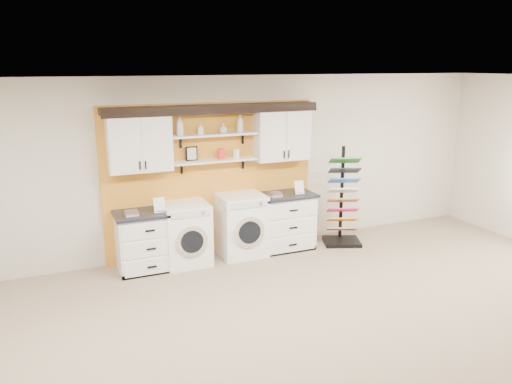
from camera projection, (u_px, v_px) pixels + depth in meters
name	position (u px, v px, depth m)	size (l,w,h in m)	color
ceiling	(364.00, 86.00, 3.93)	(10.00, 10.00, 0.00)	white
wall_back	(211.00, 166.00, 7.85)	(10.00, 10.00, 0.00)	beige
accent_panel	(212.00, 179.00, 7.87)	(3.40, 0.07, 2.40)	orange
upper_cabinet_left	(139.00, 142.00, 7.12)	(0.90, 0.35, 0.84)	white
upper_cabinet_right	(282.00, 134.00, 7.97)	(0.90, 0.35, 0.84)	white
shelf_lower	(215.00, 161.00, 7.64)	(1.32, 0.28, 0.03)	white
shelf_upper	(214.00, 135.00, 7.54)	(1.32, 0.28, 0.03)	white
crown_molding	(214.00, 108.00, 7.45)	(3.30, 0.41, 0.13)	black
picture_frame	(192.00, 154.00, 7.52)	(0.18, 0.02, 0.22)	black
canister_red	(221.00, 154.00, 7.65)	(0.11, 0.11, 0.16)	red
canister_cream	(236.00, 154.00, 7.75)	(0.10, 0.10, 0.14)	silver
base_cabinet_left	(147.00, 241.00, 7.34)	(0.90, 0.66, 0.89)	white
base_cabinet_right	(285.00, 221.00, 8.19)	(0.95, 0.66, 0.93)	white
washer	(186.00, 234.00, 7.55)	(0.68, 0.71, 0.94)	white
dryer	(241.00, 225.00, 7.89)	(0.71, 0.71, 0.99)	white
sample_rack	(343.00, 213.00, 8.40)	(0.74, 0.68, 1.64)	black
soap_bottle_a	(180.00, 126.00, 7.30)	(0.11, 0.11, 0.28)	silver
soap_bottle_b	(200.00, 129.00, 7.43)	(0.07, 0.08, 0.17)	silver
soap_bottle_c	(223.00, 128.00, 7.57)	(0.12, 0.12, 0.15)	silver
soap_bottle_d	(240.00, 123.00, 7.66)	(0.10, 0.10, 0.27)	silver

